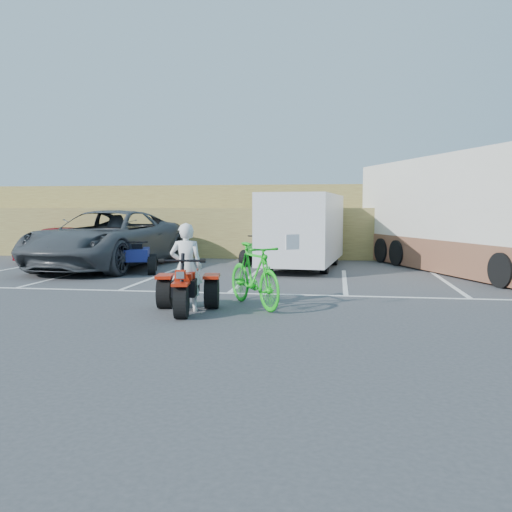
# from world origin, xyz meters

# --- Properties ---
(ground) EXTENTS (100.00, 100.00, 0.00)m
(ground) POSITION_xyz_m (0.00, 0.00, 0.00)
(ground) COLOR #3D3D40
(ground) RESTS_ON ground
(parking_stripes) EXTENTS (28.00, 5.16, 0.01)m
(parking_stripes) POSITION_xyz_m (0.87, 4.07, 0.00)
(parking_stripes) COLOR white
(parking_stripes) RESTS_ON ground
(grass_embankment) EXTENTS (40.00, 8.50, 3.10)m
(grass_embankment) POSITION_xyz_m (0.00, 15.48, 1.42)
(grass_embankment) COLOR olive
(grass_embankment) RESTS_ON ground
(red_trike_atv) EXTENTS (1.47, 1.82, 1.07)m
(red_trike_atv) POSITION_xyz_m (-0.35, -0.02, 0.00)
(red_trike_atv) COLOR #A81C09
(red_trike_atv) RESTS_ON ground
(rider) EXTENTS (0.67, 0.50, 1.70)m
(rider) POSITION_xyz_m (-0.37, 0.12, 0.85)
(rider) COLOR white
(rider) RESTS_ON ground
(green_dirt_bike) EXTENTS (1.73, 2.10, 1.29)m
(green_dirt_bike) POSITION_xyz_m (0.85, 0.77, 0.64)
(green_dirt_bike) COLOR #14BF19
(green_dirt_bike) RESTS_ON ground
(grey_pickup) EXTENTS (3.82, 7.18, 1.92)m
(grey_pickup) POSITION_xyz_m (-5.08, 7.16, 0.96)
(grey_pickup) COLOR #404347
(grey_pickup) RESTS_ON ground
(red_car) EXTENTS (1.63, 3.97, 1.35)m
(red_car) POSITION_xyz_m (-8.10, 9.36, 0.67)
(red_car) COLOR maroon
(red_car) RESTS_ON ground
(cargo_trailer) EXTENTS (2.61, 5.41, 2.44)m
(cargo_trailer) POSITION_xyz_m (1.38, 7.93, 1.32)
(cargo_trailer) COLOR silver
(cargo_trailer) RESTS_ON ground
(rv_motorhome) EXTENTS (5.98, 10.06, 3.54)m
(rv_motorhome) POSITION_xyz_m (6.42, 7.92, 1.54)
(rv_motorhome) COLOR silver
(rv_motorhome) RESTS_ON ground
(quad_atv_blue) EXTENTS (1.57, 1.83, 1.02)m
(quad_atv_blue) POSITION_xyz_m (-3.60, 5.96, 0.00)
(quad_atv_blue) COLOR navy
(quad_atv_blue) RESTS_ON ground
(quad_atv_green) EXTENTS (1.80, 2.02, 1.09)m
(quad_atv_green) POSITION_xyz_m (0.10, 8.53, 0.00)
(quad_atv_green) COLOR #145917
(quad_atv_green) RESTS_ON ground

